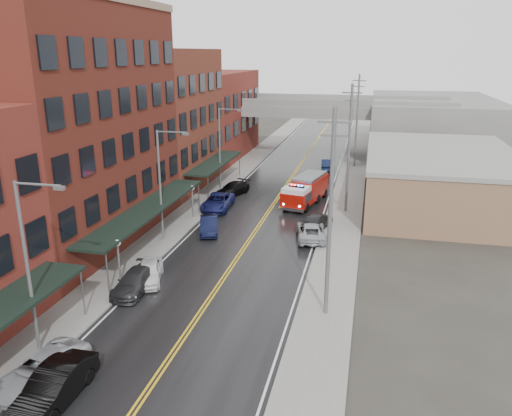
# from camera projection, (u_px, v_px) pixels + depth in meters

# --- Properties ---
(road) EXTENTS (11.00, 160.00, 0.02)m
(road) POSITION_uv_depth(u_px,v_px,m) (261.00, 223.00, 44.65)
(road) COLOR black
(road) RESTS_ON ground
(sidewalk_left) EXTENTS (3.00, 160.00, 0.15)m
(sidewalk_left) POSITION_uv_depth(u_px,v_px,m) (184.00, 217.00, 46.20)
(sidewalk_left) COLOR slate
(sidewalk_left) RESTS_ON ground
(sidewalk_right) EXTENTS (3.00, 160.00, 0.15)m
(sidewalk_right) POSITION_uv_depth(u_px,v_px,m) (343.00, 229.00, 43.06)
(sidewalk_right) COLOR slate
(sidewalk_right) RESTS_ON ground
(curb_left) EXTENTS (0.30, 160.00, 0.15)m
(curb_left) POSITION_uv_depth(u_px,v_px,m) (201.00, 218.00, 45.84)
(curb_left) COLOR gray
(curb_left) RESTS_ON ground
(curb_right) EXTENTS (0.30, 160.00, 0.15)m
(curb_right) POSITION_uv_depth(u_px,v_px,m) (324.00, 227.00, 43.42)
(curb_right) COLOR gray
(curb_right) RESTS_ON ground
(brick_building_b) EXTENTS (9.00, 20.00, 18.00)m
(brick_building_b) POSITION_uv_depth(u_px,v_px,m) (73.00, 129.00, 38.31)
(brick_building_b) COLOR #551916
(brick_building_b) RESTS_ON ground
(brick_building_c) EXTENTS (9.00, 15.00, 15.00)m
(brick_building_c) POSITION_uv_depth(u_px,v_px,m) (164.00, 120.00, 55.02)
(brick_building_c) COLOR maroon
(brick_building_c) RESTS_ON ground
(brick_building_far) EXTENTS (9.00, 20.00, 12.00)m
(brick_building_far) POSITION_uv_depth(u_px,v_px,m) (213.00, 115.00, 71.74)
(brick_building_far) COLOR maroon
(brick_building_far) RESTS_ON ground
(tan_building) EXTENTS (14.00, 22.00, 5.00)m
(tan_building) POSITION_uv_depth(u_px,v_px,m) (439.00, 180.00, 49.76)
(tan_building) COLOR #886349
(tan_building) RESTS_ON ground
(right_far_block) EXTENTS (18.00, 30.00, 8.00)m
(right_far_block) POSITION_uv_depth(u_px,v_px,m) (431.00, 124.00, 76.77)
(right_far_block) COLOR slate
(right_far_block) RESTS_ON ground
(awning_1) EXTENTS (2.60, 18.00, 3.09)m
(awning_1) POSITION_uv_depth(u_px,v_px,m) (148.00, 209.00, 38.86)
(awning_1) COLOR black
(awning_1) RESTS_ON ground
(awning_2) EXTENTS (2.60, 13.00, 3.09)m
(awning_2) POSITION_uv_depth(u_px,v_px,m) (215.00, 163.00, 55.13)
(awning_2) COLOR black
(awning_2) RESTS_ON ground
(globe_lamp_1) EXTENTS (0.44, 0.44, 3.12)m
(globe_lamp_1) POSITION_uv_depth(u_px,v_px,m) (118.00, 252.00, 32.32)
(globe_lamp_1) COLOR #59595B
(globe_lamp_1) RESTS_ON ground
(globe_lamp_2) EXTENTS (0.44, 0.44, 3.12)m
(globe_lamp_2) POSITION_uv_depth(u_px,v_px,m) (192.00, 194.00, 45.33)
(globe_lamp_2) COLOR #59595B
(globe_lamp_2) RESTS_ON ground
(street_lamp_0) EXTENTS (2.64, 0.22, 9.00)m
(street_lamp_0) POSITION_uv_depth(u_px,v_px,m) (30.00, 258.00, 24.05)
(street_lamp_0) COLOR #59595B
(street_lamp_0) RESTS_ON ground
(street_lamp_1) EXTENTS (2.64, 0.22, 9.00)m
(street_lamp_1) POSITION_uv_depth(u_px,v_px,m) (163.00, 179.00, 38.93)
(street_lamp_1) COLOR #59595B
(street_lamp_1) RESTS_ON ground
(street_lamp_2) EXTENTS (2.64, 0.22, 9.00)m
(street_lamp_2) POSITION_uv_depth(u_px,v_px,m) (222.00, 144.00, 53.80)
(street_lamp_2) COLOR #59595B
(street_lamp_2) RESTS_ON ground
(utility_pole_0) EXTENTS (1.80, 0.24, 12.00)m
(utility_pole_0) POSITION_uv_depth(u_px,v_px,m) (330.00, 212.00, 27.27)
(utility_pole_0) COLOR #59595B
(utility_pole_0) RESTS_ON ground
(utility_pole_1) EXTENTS (1.80, 0.24, 12.00)m
(utility_pole_1) POSITION_uv_depth(u_px,v_px,m) (349.00, 147.00, 45.87)
(utility_pole_1) COLOR #59595B
(utility_pole_1) RESTS_ON ground
(utility_pole_2) EXTENTS (1.80, 0.24, 12.00)m
(utility_pole_2) POSITION_uv_depth(u_px,v_px,m) (357.00, 120.00, 64.46)
(utility_pole_2) COLOR #59595B
(utility_pole_2) RESTS_ON ground
(overpass) EXTENTS (40.00, 10.00, 7.50)m
(overpass) POSITION_uv_depth(u_px,v_px,m) (308.00, 114.00, 72.61)
(overpass) COLOR slate
(overpass) RESTS_ON ground
(fire_truck) EXTENTS (4.28, 7.90, 2.76)m
(fire_truck) POSITION_uv_depth(u_px,v_px,m) (305.00, 190.00, 49.89)
(fire_truck) COLOR #940E06
(fire_truck) RESTS_ON ground
(parked_car_left_1) EXTENTS (1.71, 4.81, 1.58)m
(parked_car_left_1) POSITION_uv_depth(u_px,v_px,m) (54.00, 386.00, 21.67)
(parked_car_left_1) COLOR black
(parked_car_left_1) RESTS_ON ground
(parked_car_left_2) EXTENTS (2.84, 5.06, 1.34)m
(parked_car_left_2) POSITION_uv_depth(u_px,v_px,m) (42.00, 369.00, 23.03)
(parked_car_left_2) COLOR #AEB0B6
(parked_car_left_2) RESTS_ON ground
(parked_car_left_3) EXTENTS (2.00, 4.62, 1.32)m
(parked_car_left_3) POSITION_uv_depth(u_px,v_px,m) (135.00, 281.00, 31.86)
(parked_car_left_3) COLOR #28282A
(parked_car_left_3) RESTS_ON ground
(parked_car_left_4) EXTENTS (2.85, 4.42, 1.40)m
(parked_car_left_4) POSITION_uv_depth(u_px,v_px,m) (149.00, 272.00, 33.18)
(parked_car_left_4) COLOR white
(parked_car_left_4) RESTS_ON ground
(parked_car_left_5) EXTENTS (2.64, 4.42, 1.38)m
(parked_car_left_5) POSITION_uv_depth(u_px,v_px,m) (209.00, 225.00, 42.15)
(parked_car_left_5) COLOR black
(parked_car_left_5) RESTS_ON ground
(parked_car_left_6) EXTENTS (2.74, 5.48, 1.49)m
(parked_car_left_6) POSITION_uv_depth(u_px,v_px,m) (218.00, 202.00, 48.48)
(parked_car_left_6) COLOR navy
(parked_car_left_6) RESTS_ON ground
(parked_car_left_7) EXTENTS (3.32, 5.00, 1.35)m
(parked_car_left_7) POSITION_uv_depth(u_px,v_px,m) (233.00, 189.00, 53.33)
(parked_car_left_7) COLOR black
(parked_car_left_7) RESTS_ON ground
(parked_car_right_0) EXTENTS (3.14, 5.26, 1.37)m
(parked_car_right_0) POSITION_uv_depth(u_px,v_px,m) (311.00, 231.00, 40.72)
(parked_car_right_0) COLOR #A0A3A7
(parked_car_right_0) RESTS_ON ground
(parked_car_right_1) EXTENTS (2.80, 4.93, 1.35)m
(parked_car_right_1) POSITION_uv_depth(u_px,v_px,m) (317.00, 221.00, 43.19)
(parked_car_right_1) COLOR black
(parked_car_right_1) RESTS_ON ground
(parked_car_right_2) EXTENTS (2.43, 4.55, 1.47)m
(parked_car_right_2) POSITION_uv_depth(u_px,v_px,m) (320.00, 176.00, 58.72)
(parked_car_right_2) COLOR silver
(parked_car_right_2) RESTS_ON ground
(parked_car_right_3) EXTENTS (2.16, 4.93, 1.58)m
(parked_car_right_3) POSITION_uv_depth(u_px,v_px,m) (328.00, 165.00, 64.21)
(parked_car_right_3) COLOR #0E1833
(parked_car_right_3) RESTS_ON ground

